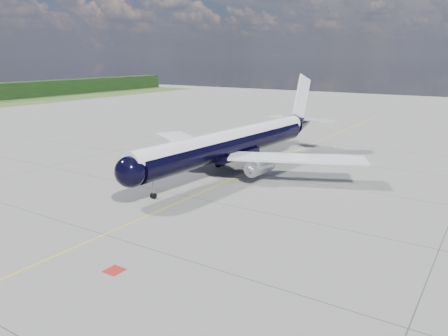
{
  "coord_description": "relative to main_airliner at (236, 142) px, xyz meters",
  "views": [
    {
      "loc": [
        33.58,
        -33.86,
        18.1
      ],
      "look_at": [
        3.78,
        12.32,
        4.0
      ],
      "focal_mm": 35.0,
      "sensor_mm": 36.0,
      "label": 1
    }
  ],
  "objects": [
    {
      "name": "red_marking",
      "position": [
        9.26,
        -35.54,
        -4.59
      ],
      "size": [
        1.6,
        1.6,
        0.01
      ],
      "primitive_type": "cube",
      "color": "maroon",
      "rests_on": "ground"
    },
    {
      "name": "main_airliner",
      "position": [
        0.0,
        0.0,
        0.0
      ],
      "size": [
        41.99,
        51.22,
        14.79
      ],
      "rotation": [
        0.0,
        0.0,
        -0.07
      ],
      "color": "black",
      "rests_on": "ground"
    },
    {
      "name": "taxiway_centerline",
      "position": [
        2.46,
        -0.54,
        -4.59
      ],
      "size": [
        0.16,
        160.0,
        0.01
      ],
      "primitive_type": "cube",
      "color": "yellow",
      "rests_on": "ground"
    },
    {
      "name": "ground",
      "position": [
        2.46,
        4.46,
        -4.59
      ],
      "size": [
        320.0,
        320.0,
        0.0
      ],
      "primitive_type": "plane",
      "color": "gray",
      "rests_on": "ground"
    }
  ]
}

